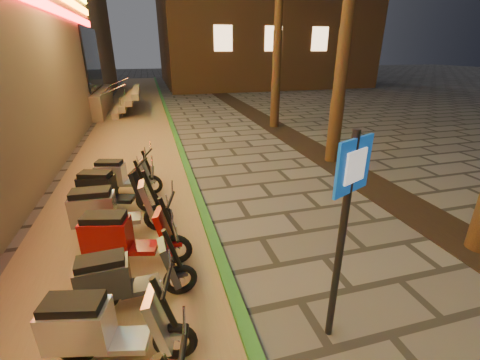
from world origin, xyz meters
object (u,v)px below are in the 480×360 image
object	(u,v)px
scooter_8	(110,210)
scooter_9	(109,190)
scooter_6	(123,277)
scooter_7	(124,237)
scooter_10	(121,175)
scooter_5	(102,327)
pedestrian_sign	(346,215)

from	to	relation	value
scooter_8	scooter_9	xyz separation A→B (m)	(-0.10, 1.05, -0.04)
scooter_6	scooter_9	world-z (taller)	scooter_9
scooter_7	scooter_10	world-z (taller)	scooter_7
scooter_7	scooter_8	bearing A→B (deg)	120.54
scooter_5	scooter_7	size ratio (longest dim) A/B	0.95
scooter_10	pedestrian_sign	bearing A→B (deg)	-46.00
scooter_10	scooter_6	bearing A→B (deg)	-70.19
pedestrian_sign	scooter_8	xyz separation A→B (m)	(-2.79, 3.13, -1.13)
scooter_7	scooter_6	bearing A→B (deg)	-73.70
pedestrian_sign	scooter_6	size ratio (longest dim) A/B	1.66
scooter_8	scooter_10	size ratio (longest dim) A/B	1.16
scooter_10	scooter_5	bearing A→B (deg)	-72.98
scooter_10	scooter_7	bearing A→B (deg)	-69.69
scooter_6	scooter_10	size ratio (longest dim) A/B	1.01
scooter_7	scooter_10	bearing A→B (deg)	108.30
pedestrian_sign	scooter_8	world-z (taller)	pedestrian_sign
scooter_8	scooter_10	distance (m)	1.96
scooter_9	scooter_10	size ratio (longest dim) A/B	1.07
scooter_8	scooter_9	bearing A→B (deg)	98.54
scooter_5	scooter_9	size ratio (longest dim) A/B	0.98
pedestrian_sign	scooter_10	distance (m)	5.89
pedestrian_sign	scooter_9	bearing A→B (deg)	99.86
scooter_5	scooter_7	xyz separation A→B (m)	(0.13, 1.81, 0.02)
scooter_7	scooter_9	world-z (taller)	scooter_7
scooter_7	scooter_8	world-z (taller)	scooter_8
pedestrian_sign	scooter_7	xyz separation A→B (m)	(-2.49, 2.14, -1.16)
scooter_6	scooter_8	size ratio (longest dim) A/B	0.87
scooter_7	scooter_9	bearing A→B (deg)	114.94
scooter_5	scooter_8	distance (m)	2.80
pedestrian_sign	scooter_7	size ratio (longest dim) A/B	1.51
scooter_8	scooter_10	world-z (taller)	scooter_8
scooter_5	scooter_7	world-z (taller)	scooter_7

